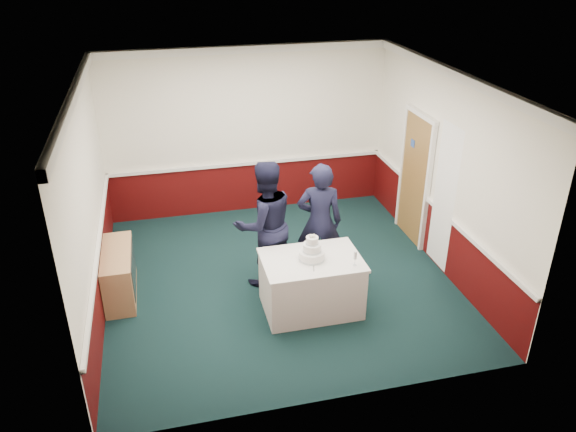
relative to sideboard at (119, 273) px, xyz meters
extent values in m
plane|color=black|center=(2.28, -0.15, -0.35)|extent=(5.00, 5.00, 0.00)
cube|color=white|center=(2.28, 2.32, 1.15)|extent=(5.00, 0.05, 3.00)
cube|color=white|center=(-0.20, -0.15, 1.15)|extent=(0.05, 5.00, 3.00)
cube|color=white|center=(4.75, -0.15, 1.15)|extent=(0.05, 5.00, 3.00)
cube|color=white|center=(2.28, -0.15, 2.62)|extent=(5.00, 5.00, 0.05)
cube|color=#450909|center=(2.28, 2.33, 0.10)|extent=(5.00, 0.02, 0.90)
cube|color=white|center=(2.28, 2.32, 0.57)|extent=(4.98, 0.05, 0.06)
cube|color=white|center=(2.28, 2.31, 2.58)|extent=(5.00, 0.08, 0.12)
cube|color=olive|center=(4.74, 0.65, 0.70)|extent=(0.05, 0.90, 2.10)
cube|color=#234799|center=(4.71, 0.80, 1.27)|extent=(0.01, 0.12, 0.12)
cube|color=white|center=(4.70, -0.40, 0.85)|extent=(0.02, 0.60, 2.20)
cube|color=tan|center=(0.00, 0.00, 0.00)|extent=(0.40, 1.20, 0.70)
cube|color=black|center=(0.20, 0.00, 0.05)|extent=(0.01, 1.00, 0.50)
cube|color=white|center=(2.55, -0.96, 0.03)|extent=(1.28, 0.88, 0.76)
cube|color=white|center=(2.55, -0.96, 0.42)|extent=(1.32, 0.92, 0.04)
cylinder|color=white|center=(2.55, -0.96, 0.50)|extent=(0.34, 0.34, 0.12)
cylinder|color=silver|center=(2.55, -0.96, 0.45)|extent=(0.35, 0.35, 0.03)
cylinder|color=white|center=(2.55, -0.96, 0.61)|extent=(0.24, 0.24, 0.11)
cylinder|color=silver|center=(2.55, -0.96, 0.57)|extent=(0.25, 0.25, 0.02)
cylinder|color=white|center=(2.55, -0.96, 0.72)|extent=(0.16, 0.16, 0.10)
cylinder|color=silver|center=(2.55, -0.96, 0.68)|extent=(0.17, 0.17, 0.02)
sphere|color=#EDE5C9|center=(2.55, -0.96, 0.79)|extent=(0.03, 0.03, 0.03)
sphere|color=#EDE5C9|center=(2.57, -0.94, 0.79)|extent=(0.03, 0.03, 0.03)
sphere|color=#EDE5C9|center=(2.53, -0.93, 0.79)|extent=(0.03, 0.03, 0.03)
sphere|color=#EDE5C9|center=(2.56, -0.98, 0.79)|extent=(0.03, 0.03, 0.03)
sphere|color=#EDE5C9|center=(2.52, -0.97, 0.79)|extent=(0.03, 0.03, 0.03)
cube|color=silver|center=(2.52, -1.16, 0.44)|extent=(0.07, 0.22, 0.00)
cylinder|color=silver|center=(3.05, -1.24, 0.44)|extent=(0.05, 0.05, 0.01)
cylinder|color=silver|center=(3.05, -1.24, 0.49)|extent=(0.01, 0.01, 0.09)
cylinder|color=silver|center=(3.05, -1.24, 0.59)|extent=(0.04, 0.04, 0.11)
imported|color=black|center=(2.08, -0.14, 0.60)|extent=(1.06, 0.90, 1.90)
imported|color=black|center=(2.88, -0.17, 0.55)|extent=(0.74, 0.56, 1.81)
camera|label=1|loc=(0.75, -7.07, 4.30)|focal=35.00mm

